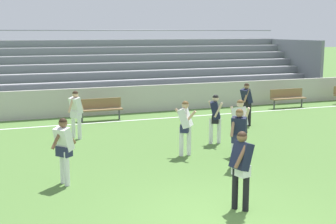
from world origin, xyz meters
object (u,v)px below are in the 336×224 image
object	(u,v)px
player_dark_dropping_back	(241,164)
soccer_ball	(237,150)
bench_far_left	(100,107)
player_white_challenging	(185,123)
player_white_pressing_high	(64,145)
bench_far_right	(287,96)
bleacher_stand	(59,71)
player_dark_wide_left	(239,133)
player_white_overlapping	(240,122)
player_dark_deep_cover	(246,100)
player_dark_on_ball	(215,115)
player_white_trailing_run	(76,110)

from	to	relation	value
player_dark_dropping_back	soccer_ball	size ratio (longest dim) A/B	7.54
bench_far_left	player_dark_dropping_back	size ratio (longest dim) A/B	1.08
player_white_challenging	player_white_pressing_high	size ratio (longest dim) A/B	1.01
player_dark_dropping_back	player_white_pressing_high	bearing A→B (deg)	137.40
bench_far_right	soccer_ball	bearing A→B (deg)	-133.96
bleacher_stand	player_dark_wide_left	distance (m)	13.24
player_dark_dropping_back	player_white_overlapping	bearing A→B (deg)	61.12
bench_far_right	player_white_overlapping	size ratio (longest dim) A/B	1.09
player_white_challenging	bleacher_stand	bearing A→B (deg)	100.73
player_dark_deep_cover	soccer_ball	distance (m)	4.35
bleacher_stand	soccer_ball	world-z (taller)	bleacher_stand
player_white_challenging	player_dark_on_ball	world-z (taller)	player_white_challenging
player_dark_deep_cover	soccer_ball	xyz separation A→B (m)	(-2.34, -3.55, -0.88)
player_white_challenging	player_dark_dropping_back	size ratio (longest dim) A/B	0.99
player_white_challenging	player_white_trailing_run	world-z (taller)	player_white_trailing_run
player_dark_dropping_back	player_white_pressing_high	world-z (taller)	player_dark_dropping_back
bleacher_stand	player_white_trailing_run	bearing A→B (deg)	-93.77
player_white_pressing_high	soccer_ball	world-z (taller)	player_white_pressing_high
player_dark_on_ball	soccer_ball	bearing A→B (deg)	-87.16
player_white_overlapping	player_dark_wide_left	world-z (taller)	player_white_overlapping
bench_far_left	player_dark_on_ball	bearing A→B (deg)	-63.28
player_dark_on_ball	player_white_overlapping	bearing A→B (deg)	-87.54
player_dark_on_ball	soccer_ball	xyz separation A→B (m)	(0.07, -1.37, -0.84)
bench_far_right	player_dark_wide_left	size ratio (longest dim) A/B	1.11
player_dark_dropping_back	player_white_challenging	bearing A→B (deg)	82.49
player_dark_deep_cover	soccer_ball	size ratio (longest dim) A/B	7.58
player_white_overlapping	player_dark_deep_cover	world-z (taller)	player_dark_deep_cover
bench_far_right	player_dark_deep_cover	distance (m)	5.12
player_white_pressing_high	player_dark_on_ball	bearing A→B (deg)	25.16
player_white_challenging	soccer_ball	xyz separation A→B (m)	(1.56, -0.34, -0.86)
player_white_overlapping	player_white_pressing_high	bearing A→B (deg)	-169.75
bench_far_right	player_dark_on_ball	bearing A→B (deg)	-140.85
player_white_trailing_run	player_white_pressing_high	world-z (taller)	player_white_trailing_run
bleacher_stand	bench_far_right	distance (m)	11.26
player_dark_on_ball	player_white_pressing_high	distance (m)	5.75
player_white_trailing_run	player_dark_dropping_back	distance (m)	7.93
player_dark_wide_left	bleacher_stand	bearing A→B (deg)	102.94
player_dark_wide_left	bench_far_left	bearing A→B (deg)	104.05
player_white_challenging	player_white_pressing_high	bearing A→B (deg)	-159.21
bench_far_right	player_white_pressing_high	size ratio (longest dim) A/B	1.11
player_white_challenging	player_dark_deep_cover	xyz separation A→B (m)	(3.90, 3.21, 0.02)
player_white_pressing_high	soccer_ball	bearing A→B (deg)	11.50
player_white_trailing_run	player_dark_wide_left	world-z (taller)	player_white_trailing_run
player_white_overlapping	bleacher_stand	bearing A→B (deg)	107.51
player_white_challenging	player_dark_dropping_back	xyz separation A→B (m)	(-0.57, -4.30, 0.02)
player_dark_on_ball	soccer_ball	world-z (taller)	player_dark_on_ball
bench_far_right	bench_far_left	bearing A→B (deg)	180.00
player_dark_dropping_back	soccer_ball	world-z (taller)	player_dark_dropping_back
bench_far_left	player_white_trailing_run	world-z (taller)	player_white_trailing_run
player_dark_on_ball	player_dark_dropping_back	world-z (taller)	player_dark_dropping_back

